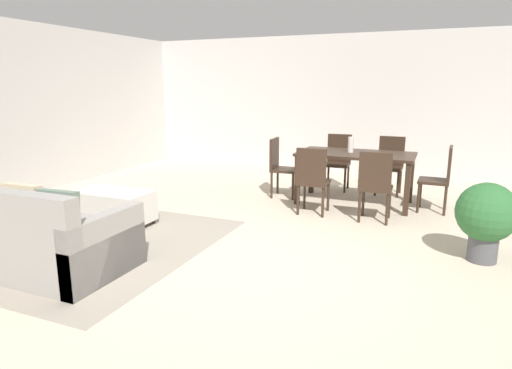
# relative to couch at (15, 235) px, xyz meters

# --- Properties ---
(ground_plane) EXTENTS (10.80, 10.80, 0.00)m
(ground_plane) POSITION_rel_couch_xyz_m (2.13, 1.06, -0.29)
(ground_plane) COLOR beige
(wall_back) EXTENTS (9.00, 0.12, 2.70)m
(wall_back) POSITION_rel_couch_xyz_m (2.13, 6.06, 1.06)
(wall_back) COLOR beige
(wall_back) RESTS_ON ground_plane
(area_rug) EXTENTS (3.00, 2.80, 0.01)m
(area_rug) POSITION_rel_couch_xyz_m (0.01, 0.71, -0.29)
(area_rug) COLOR gray
(area_rug) RESTS_ON ground_plane
(couch) EXTENTS (2.28, 0.96, 0.86)m
(couch) POSITION_rel_couch_xyz_m (0.00, 0.00, 0.00)
(couch) COLOR gray
(couch) RESTS_ON ground_plane
(ottoman_table) EXTENTS (0.97, 0.54, 0.44)m
(ottoman_table) POSITION_rel_couch_xyz_m (0.03, 1.37, -0.05)
(ottoman_table) COLOR silver
(ottoman_table) RESTS_ON ground_plane
(dining_table) EXTENTS (1.65, 0.88, 0.76)m
(dining_table) POSITION_rel_couch_xyz_m (2.62, 3.60, 0.37)
(dining_table) COLOR #332319
(dining_table) RESTS_ON ground_plane
(dining_chair_near_left) EXTENTS (0.41, 0.41, 0.92)m
(dining_chair_near_left) POSITION_rel_couch_xyz_m (2.20, 2.78, 0.22)
(dining_chair_near_left) COLOR #332319
(dining_chair_near_left) RESTS_ON ground_plane
(dining_chair_near_right) EXTENTS (0.41, 0.41, 0.92)m
(dining_chair_near_right) POSITION_rel_couch_xyz_m (3.03, 2.76, 0.22)
(dining_chair_near_right) COLOR #332319
(dining_chair_near_right) RESTS_ON ground_plane
(dining_chair_far_left) EXTENTS (0.42, 0.42, 0.92)m
(dining_chair_far_left) POSITION_rel_couch_xyz_m (2.18, 4.44, 0.22)
(dining_chair_far_left) COLOR #332319
(dining_chair_far_left) RESTS_ON ground_plane
(dining_chair_far_right) EXTENTS (0.41, 0.41, 0.92)m
(dining_chair_far_right) POSITION_rel_couch_xyz_m (3.02, 4.44, 0.22)
(dining_chair_far_right) COLOR #332319
(dining_chair_far_right) RESTS_ON ground_plane
(dining_chair_head_east) EXTENTS (0.41, 0.41, 0.92)m
(dining_chair_head_east) POSITION_rel_couch_xyz_m (3.79, 3.59, 0.22)
(dining_chair_head_east) COLOR #332319
(dining_chair_head_east) RESTS_ON ground_plane
(dining_chair_head_west) EXTENTS (0.43, 0.43, 0.92)m
(dining_chair_head_west) POSITION_rel_couch_xyz_m (1.45, 3.57, 0.22)
(dining_chair_head_west) COLOR #332319
(dining_chair_head_west) RESTS_ON ground_plane
(vase_centerpiece) EXTENTS (0.08, 0.08, 0.23)m
(vase_centerpiece) POSITION_rel_couch_xyz_m (2.54, 3.61, 0.58)
(vase_centerpiece) COLOR silver
(vase_centerpiece) RESTS_ON dining_table
(potted_plant) EXTENTS (0.58, 0.58, 0.80)m
(potted_plant) POSITION_rel_couch_xyz_m (4.22, 1.87, 0.18)
(potted_plant) COLOR #4C4C51
(potted_plant) RESTS_ON ground_plane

